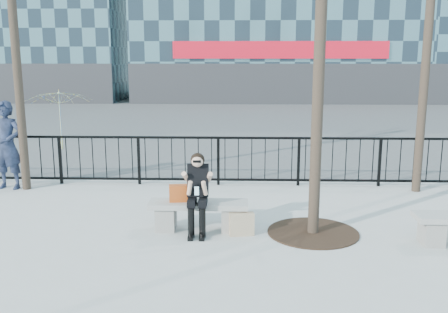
{
  "coord_description": "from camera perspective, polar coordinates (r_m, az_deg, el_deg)",
  "views": [
    {
      "loc": [
        0.69,
        -7.96,
        2.88
      ],
      "look_at": [
        0.4,
        0.8,
        1.1
      ],
      "focal_mm": 40.0,
      "sensor_mm": 36.0,
      "label": 1
    }
  ],
  "objects": [
    {
      "name": "seated_woman",
      "position": [
        8.14,
        -3.05,
        -4.3
      ],
      "size": [
        0.5,
        0.64,
        1.34
      ],
      "color": "black",
      "rests_on": "ground"
    },
    {
      "name": "railing",
      "position": [
        11.23,
        -1.67,
        -0.49
      ],
      "size": [
        14.0,
        0.06,
        1.1
      ],
      "color": "black",
      "rests_on": "ground"
    },
    {
      "name": "standing_man",
      "position": [
        11.82,
        -23.55,
        1.19
      ],
      "size": [
        0.76,
        0.55,
        1.93
      ],
      "primitive_type": "imported",
      "rotation": [
        0.0,
        0.0,
        -0.14
      ],
      "color": "black",
      "rests_on": "ground"
    },
    {
      "name": "handbag",
      "position": [
        8.35,
        -5.12,
        -4.2
      ],
      "size": [
        0.36,
        0.2,
        0.28
      ],
      "primitive_type": "cube",
      "rotation": [
        0.0,
        0.0,
        0.13
      ],
      "color": "#B44616",
      "rests_on": "bench_main"
    },
    {
      "name": "bench_main",
      "position": [
        8.4,
        -2.93,
        -6.42
      ],
      "size": [
        1.65,
        0.46,
        0.49
      ],
      "color": "slate",
      "rests_on": "ground"
    },
    {
      "name": "shopping_bag",
      "position": [
        8.19,
        2.04,
        -7.73
      ],
      "size": [
        0.42,
        0.21,
        0.38
      ],
      "primitive_type": "cube",
      "rotation": [
        0.0,
        0.0,
        0.17
      ],
      "color": "beige",
      "rests_on": "ground"
    },
    {
      "name": "vendor_umbrella",
      "position": [
        16.17,
        -18.31,
        3.99
      ],
      "size": [
        2.66,
        2.68,
        1.87
      ],
      "primitive_type": "imported",
      "rotation": [
        0.0,
        0.0,
        -0.38
      ],
      "color": "yellow",
      "rests_on": "ground"
    },
    {
      "name": "ground",
      "position": [
        8.49,
        -2.91,
        -8.36
      ],
      "size": [
        120.0,
        120.0,
        0.0
      ],
      "primitive_type": "plane",
      "color": "#A4A59F",
      "rests_on": "ground"
    },
    {
      "name": "street_surface",
      "position": [
        23.15,
        0.16,
        4.34
      ],
      "size": [
        60.0,
        23.0,
        0.01
      ],
      "primitive_type": "cube",
      "color": "#474747",
      "rests_on": "ground"
    },
    {
      "name": "tree_grate",
      "position": [
        8.46,
        10.12,
        -8.54
      ],
      "size": [
        1.5,
        1.5,
        0.02
      ],
      "primitive_type": "cylinder",
      "color": "black",
      "rests_on": "ground"
    }
  ]
}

